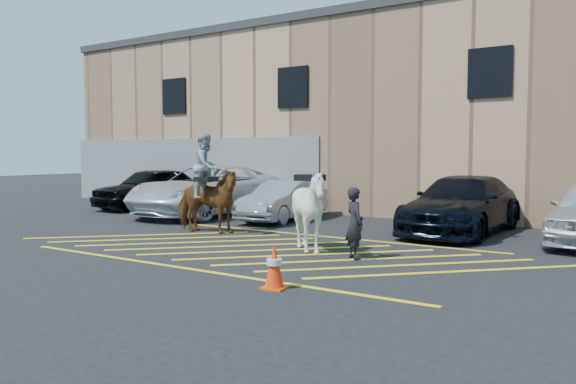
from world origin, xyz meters
The scene contains 11 objects.
ground centered at (0.00, 0.00, 0.00)m, with size 90.00×90.00×0.00m, color black.
car_black_suv centered at (-9.50, 5.10, 0.81)m, with size 1.91×4.75×1.62m, color black.
car_white_pickup centered at (-5.96, 4.51, 0.88)m, with size 2.93×6.36×1.77m, color silver.
car_silver_sedan centered at (-2.82, 4.54, 0.65)m, with size 1.37×3.92×1.29m, color #91969E.
car_blue_suv centered at (2.85, 4.89, 0.78)m, with size 2.18×5.36×1.56m, color black.
handler centered at (2.08, -0.16, 0.75)m, with size 0.55×0.36×1.50m, color black.
warehouse centered at (-0.01, 11.99, 3.65)m, with size 32.42×10.20×7.30m.
hatching_zone centered at (0.00, -0.30, 0.01)m, with size 12.60×5.12×0.01m.
mounted_bay centered at (-3.02, 1.03, 1.10)m, with size 2.20×1.28×2.73m.
saddled_white centered at (0.89, 0.02, 0.93)m, with size 1.55×1.73×1.86m.
traffic_cone centered at (2.13, -3.18, 0.37)m, with size 0.43×0.43×0.73m.
Camera 1 is at (7.20, -10.56, 2.20)m, focal length 35.00 mm.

